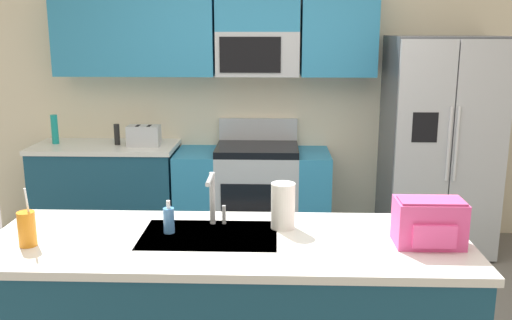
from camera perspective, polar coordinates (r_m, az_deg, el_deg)
name	(u,v)px	position (r m, az deg, el deg)	size (l,w,h in m)	color
kitchen_wall_unit	(251,78)	(5.21, -0.54, 8.29)	(5.20, 0.43, 2.60)	beige
back_counter	(108,193)	(5.33, -14.65, -3.21)	(1.27, 0.63, 0.90)	navy
range_oven	(253,195)	(5.12, -0.31, -3.54)	(1.36, 0.61, 1.10)	#B7BABF
refrigerator	(439,146)	(5.13, 17.87, 1.39)	(0.90, 0.76, 1.85)	#4C4F54
toaster	(144,136)	(5.07, -11.20, 2.40)	(0.28, 0.16, 0.18)	#B7BABF
pepper_mill	(117,134)	(5.18, -13.80, 2.52)	(0.05, 0.05, 0.18)	black
bottle_teal	(55,129)	(5.37, -19.58, 2.92)	(0.06, 0.06, 0.26)	teal
sink_faucet	(213,195)	(2.96, -4.36, -3.50)	(0.09, 0.22, 0.28)	#B7BABF
drink_cup_orange	(27,229)	(2.92, -22.03, -6.41)	(0.08, 0.08, 0.29)	orange
soap_dispenser	(169,220)	(2.91, -8.76, -5.97)	(0.06, 0.06, 0.17)	#4C8CD8
paper_towel_roll	(283,206)	(2.94, 2.73, -4.61)	(0.12, 0.12, 0.24)	white
backpack	(429,222)	(2.83, 17.02, -5.94)	(0.32, 0.22, 0.23)	#EA4C93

